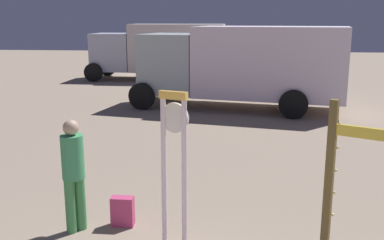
{
  "coord_description": "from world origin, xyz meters",
  "views": [
    {
      "loc": [
        0.81,
        -2.7,
        3.02
      ],
      "look_at": [
        0.01,
        5.23,
        1.2
      ],
      "focal_mm": 41.45,
      "sensor_mm": 36.0,
      "label": 1
    }
  ],
  "objects_px": {
    "arrow_sign": "(358,158)",
    "backpack": "(123,211)",
    "person_near_clock": "(73,170)",
    "standing_clock": "(174,156)",
    "box_truck_near": "(244,63)",
    "box_truck_far": "(162,49)"
  },
  "relations": [
    {
      "from": "arrow_sign",
      "to": "box_truck_near",
      "type": "distance_m",
      "value": 9.86
    },
    {
      "from": "person_near_clock",
      "to": "box_truck_near",
      "type": "relative_size",
      "value": 0.22
    },
    {
      "from": "standing_clock",
      "to": "backpack",
      "type": "relative_size",
      "value": 4.76
    },
    {
      "from": "person_near_clock",
      "to": "box_truck_near",
      "type": "height_order",
      "value": "box_truck_near"
    },
    {
      "from": "person_near_clock",
      "to": "box_truck_far",
      "type": "xyz_separation_m",
      "value": [
        -1.51,
        16.58,
        0.61
      ]
    },
    {
      "from": "backpack",
      "to": "box_truck_far",
      "type": "distance_m",
      "value": 16.55
    },
    {
      "from": "person_near_clock",
      "to": "backpack",
      "type": "bearing_deg",
      "value": 19.59
    },
    {
      "from": "arrow_sign",
      "to": "person_near_clock",
      "type": "relative_size",
      "value": 1.23
    },
    {
      "from": "arrow_sign",
      "to": "box_truck_near",
      "type": "height_order",
      "value": "box_truck_near"
    },
    {
      "from": "person_near_clock",
      "to": "backpack",
      "type": "xyz_separation_m",
      "value": [
        0.63,
        0.22,
        -0.71
      ]
    },
    {
      "from": "arrow_sign",
      "to": "backpack",
      "type": "distance_m",
      "value": 3.4
    },
    {
      "from": "standing_clock",
      "to": "box_truck_near",
      "type": "bearing_deg",
      "value": 83.91
    },
    {
      "from": "arrow_sign",
      "to": "person_near_clock",
      "type": "distance_m",
      "value": 3.84
    },
    {
      "from": "standing_clock",
      "to": "person_near_clock",
      "type": "xyz_separation_m",
      "value": [
        -1.49,
        0.33,
        -0.37
      ]
    },
    {
      "from": "box_truck_far",
      "to": "standing_clock",
      "type": "bearing_deg",
      "value": -79.93
    },
    {
      "from": "standing_clock",
      "to": "box_truck_far",
      "type": "xyz_separation_m",
      "value": [
        -3.01,
        16.92,
        0.24
      ]
    },
    {
      "from": "standing_clock",
      "to": "arrow_sign",
      "type": "bearing_deg",
      "value": 0.03
    },
    {
      "from": "arrow_sign",
      "to": "box_truck_far",
      "type": "distance_m",
      "value": 17.73
    },
    {
      "from": "person_near_clock",
      "to": "backpack",
      "type": "height_order",
      "value": "person_near_clock"
    },
    {
      "from": "box_truck_near",
      "to": "box_truck_far",
      "type": "distance_m",
      "value": 8.21
    },
    {
      "from": "box_truck_near",
      "to": "standing_clock",
      "type": "bearing_deg",
      "value": -96.09
    },
    {
      "from": "arrow_sign",
      "to": "box_truck_far",
      "type": "relative_size",
      "value": 0.3
    }
  ]
}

